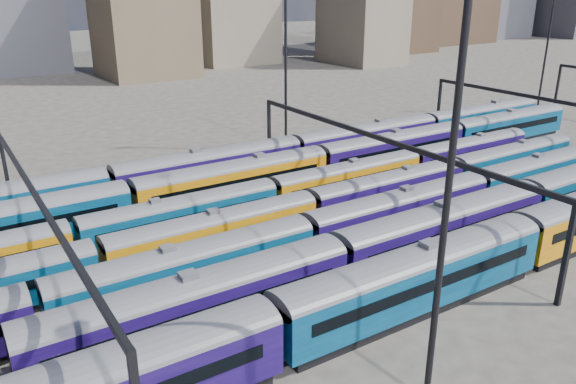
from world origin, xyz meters
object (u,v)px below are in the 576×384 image
rake_0 (273,324)px  rake_2 (188,265)px  rake_1 (337,257)px  mast_2 (452,156)px

rake_0 → rake_2: rake_0 is taller
rake_2 → rake_1: bearing=-27.9°
rake_0 → rake_2: bearing=95.9°
rake_1 → mast_2: 16.61m
rake_1 → rake_2: size_ratio=0.93×
rake_1 → rake_2: bearing=152.1°
rake_1 → mast_2: (-2.88, -12.00, 11.12)m
rake_1 → rake_0: bearing=-149.3°
rake_0 → mast_2: size_ratio=5.31×
rake_2 → mast_2: 21.48m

